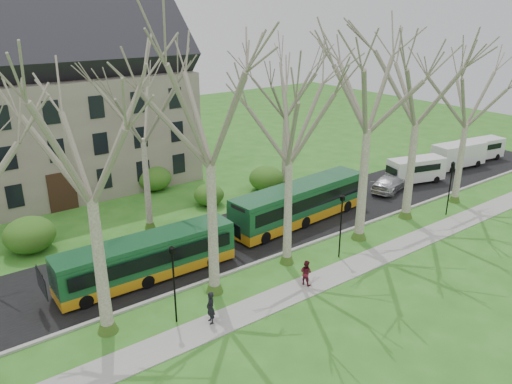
# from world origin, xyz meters

# --- Properties ---
(ground) EXTENTS (120.00, 120.00, 0.00)m
(ground) POSITION_xyz_m (0.00, 0.00, 0.00)
(ground) COLOR #2C681D
(ground) RESTS_ON ground
(sidewalk) EXTENTS (70.00, 2.00, 0.06)m
(sidewalk) POSITION_xyz_m (0.00, -2.50, 0.03)
(sidewalk) COLOR gray
(sidewalk) RESTS_ON ground
(road) EXTENTS (80.00, 8.00, 0.06)m
(road) POSITION_xyz_m (0.00, 5.50, 0.03)
(road) COLOR black
(road) RESTS_ON ground
(curb) EXTENTS (80.00, 0.25, 0.14)m
(curb) POSITION_xyz_m (0.00, 1.50, 0.07)
(curb) COLOR #A5A39E
(curb) RESTS_ON ground
(building) EXTENTS (26.50, 12.20, 16.00)m
(building) POSITION_xyz_m (-6.00, 24.00, 8.07)
(building) COLOR slate
(building) RESTS_ON ground
(tree_row_verge) EXTENTS (49.00, 7.00, 14.00)m
(tree_row_verge) POSITION_xyz_m (0.00, 0.30, 7.00)
(tree_row_verge) COLOR gray
(tree_row_verge) RESTS_ON ground
(tree_row_far) EXTENTS (33.00, 7.00, 12.00)m
(tree_row_far) POSITION_xyz_m (-1.33, 11.00, 6.00)
(tree_row_far) COLOR gray
(tree_row_far) RESTS_ON ground
(lamp_row) EXTENTS (36.22, 0.22, 4.30)m
(lamp_row) POSITION_xyz_m (-0.00, -1.00, 2.57)
(lamp_row) COLOR black
(lamp_row) RESTS_ON ground
(hedges) EXTENTS (30.60, 8.60, 2.00)m
(hedges) POSITION_xyz_m (-4.67, 14.00, 1.00)
(hedges) COLOR #275C1A
(hedges) RESTS_ON ground
(bus_lead) EXTENTS (10.94, 2.48, 2.72)m
(bus_lead) POSITION_xyz_m (-5.23, 3.92, 1.42)
(bus_lead) COLOR #164E29
(bus_lead) RESTS_ON road
(bus_follow) EXTENTS (12.23, 3.44, 3.02)m
(bus_follow) POSITION_xyz_m (7.72, 4.91, 1.57)
(bus_follow) COLOR #164E29
(bus_follow) RESTS_ON road
(sedan) EXTENTS (5.26, 3.30, 1.42)m
(sedan) POSITION_xyz_m (18.69, 5.20, 0.77)
(sedan) COLOR silver
(sedan) RESTS_ON road
(van_a) EXTENTS (5.65, 3.29, 2.32)m
(van_a) POSITION_xyz_m (22.33, 5.22, 1.22)
(van_a) COLOR silver
(van_a) RESTS_ON road
(van_b) EXTENTS (5.99, 2.94, 2.51)m
(van_b) POSITION_xyz_m (29.66, 5.56, 1.31)
(van_b) COLOR silver
(van_b) RESTS_ON road
(van_c) EXTENTS (5.46, 2.74, 2.27)m
(van_c) POSITION_xyz_m (34.00, 5.67, 1.20)
(van_c) COLOR silver
(van_c) RESTS_ON road
(pedestrian_a) EXTENTS (0.52, 0.71, 1.77)m
(pedestrian_a) POSITION_xyz_m (-4.63, -2.22, 0.94)
(pedestrian_a) COLOR black
(pedestrian_a) RESTS_ON sidewalk
(pedestrian_b) EXTENTS (0.76, 0.88, 1.55)m
(pedestrian_b) POSITION_xyz_m (1.89, -2.30, 0.83)
(pedestrian_b) COLOR #5B1423
(pedestrian_b) RESTS_ON sidewalk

